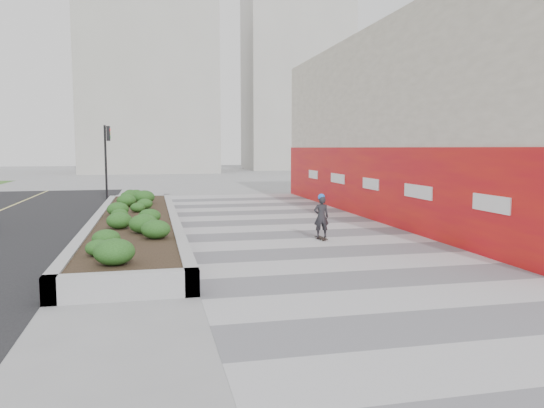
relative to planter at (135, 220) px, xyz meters
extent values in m
plane|color=gray|center=(5.50, -7.00, -0.42)|extent=(160.00, 160.00, 0.00)
cube|color=#A8A8AD|center=(5.50, -4.00, -0.41)|extent=(8.00, 36.00, 0.01)
cube|color=#BFB3A3|center=(12.50, 2.00, 3.58)|extent=(6.00, 24.00, 8.00)
cube|color=red|center=(9.52, 2.00, 1.08)|extent=(0.12, 24.00, 3.00)
cube|color=#9E9EA0|center=(0.00, -8.85, -0.14)|extent=(3.00, 0.30, 0.55)
cube|color=#9E9EA0|center=(0.00, 8.85, -0.14)|extent=(3.00, 0.30, 0.55)
cube|color=#9E9EA0|center=(-1.35, 0.00, -0.14)|extent=(0.30, 18.00, 0.55)
cube|color=#9E9EA0|center=(1.35, 0.00, -0.14)|extent=(0.30, 18.00, 0.55)
cube|color=#2D2116|center=(0.00, 0.00, -0.17)|extent=(2.40, 17.40, 0.50)
cylinder|color=black|center=(-1.80, 10.50, 1.68)|extent=(0.12, 0.12, 4.20)
cube|color=black|center=(-1.62, 10.50, 3.33)|extent=(0.18, 0.28, 0.80)
cube|color=#ADAAA3|center=(0.50, 48.00, 9.58)|extent=(16.00, 12.00, 20.00)
cube|color=#ADAAA3|center=(20.50, 53.00, 11.58)|extent=(14.00, 10.00, 24.00)
cylinder|color=#595654|center=(6.00, -4.00, -0.42)|extent=(0.44, 0.44, 0.01)
cube|color=black|center=(5.95, -3.15, -0.35)|extent=(0.24, 0.73, 0.02)
imported|color=#242328|center=(5.95, -3.15, 0.33)|extent=(0.52, 0.37, 1.36)
sphere|color=blue|center=(5.95, -3.15, 0.97)|extent=(0.23, 0.23, 0.23)
camera|label=1|loc=(0.61, -19.43, 2.56)|focal=35.00mm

